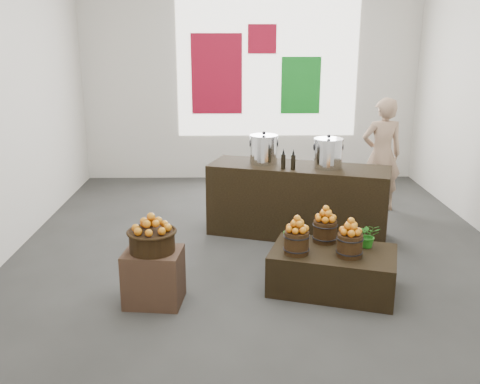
{
  "coord_description": "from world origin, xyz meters",
  "views": [
    {
      "loc": [
        -0.36,
        -6.21,
        2.51
      ],
      "look_at": [
        -0.26,
        -0.4,
        0.84
      ],
      "focal_mm": 40.0,
      "sensor_mm": 36.0,
      "label": 1
    }
  ],
  "objects_px": {
    "display_table": "(333,270)",
    "stock_pot_left": "(264,150)",
    "stock_pot_center": "(328,154)",
    "shopper": "(381,155)",
    "crate": "(154,277)",
    "counter": "(298,201)",
    "wicker_basket": "(152,241)"
  },
  "relations": [
    {
      "from": "stock_pot_left",
      "to": "shopper",
      "type": "distance_m",
      "value": 2.05
    },
    {
      "from": "wicker_basket",
      "to": "stock_pot_center",
      "type": "height_order",
      "value": "stock_pot_center"
    },
    {
      "from": "stock_pot_center",
      "to": "display_table",
      "type": "bearing_deg",
      "value": -96.76
    },
    {
      "from": "display_table",
      "to": "shopper",
      "type": "distance_m",
      "value": 3.01
    },
    {
      "from": "crate",
      "to": "counter",
      "type": "xyz_separation_m",
      "value": [
        1.63,
        1.87,
        0.2
      ]
    },
    {
      "from": "display_table",
      "to": "counter",
      "type": "distance_m",
      "value": 1.65
    },
    {
      "from": "crate",
      "to": "stock_pot_left",
      "type": "bearing_deg",
      "value": 59.48
    },
    {
      "from": "wicker_basket",
      "to": "stock_pot_center",
      "type": "bearing_deg",
      "value": 41.58
    },
    {
      "from": "wicker_basket",
      "to": "shopper",
      "type": "bearing_deg",
      "value": 44.36
    },
    {
      "from": "display_table",
      "to": "stock_pot_left",
      "type": "bearing_deg",
      "value": 126.51
    },
    {
      "from": "counter",
      "to": "stock_pot_center",
      "type": "height_order",
      "value": "stock_pot_center"
    },
    {
      "from": "stock_pot_center",
      "to": "shopper",
      "type": "height_order",
      "value": "shopper"
    },
    {
      "from": "stock_pot_left",
      "to": "stock_pot_center",
      "type": "bearing_deg",
      "value": -17.91
    },
    {
      "from": "stock_pot_center",
      "to": "crate",
      "type": "bearing_deg",
      "value": -138.42
    },
    {
      "from": "stock_pot_left",
      "to": "crate",
      "type": "bearing_deg",
      "value": -120.52
    },
    {
      "from": "wicker_basket",
      "to": "shopper",
      "type": "relative_size",
      "value": 0.26
    },
    {
      "from": "crate",
      "to": "wicker_basket",
      "type": "xyz_separation_m",
      "value": [
        0.0,
        0.0,
        0.37
      ]
    },
    {
      "from": "wicker_basket",
      "to": "crate",
      "type": "bearing_deg",
      "value": 0.0
    },
    {
      "from": "stock_pot_left",
      "to": "stock_pot_center",
      "type": "xyz_separation_m",
      "value": [
        0.79,
        -0.26,
        0.0
      ]
    },
    {
      "from": "counter",
      "to": "stock_pot_center",
      "type": "relative_size",
      "value": 6.47
    },
    {
      "from": "wicker_basket",
      "to": "stock_pot_left",
      "type": "height_order",
      "value": "stock_pot_left"
    },
    {
      "from": "display_table",
      "to": "shopper",
      "type": "xyz_separation_m",
      "value": [
        1.2,
        2.68,
        0.63
      ]
    },
    {
      "from": "display_table",
      "to": "wicker_basket",
      "type": "bearing_deg",
      "value": -154.88
    },
    {
      "from": "stock_pot_left",
      "to": "shopper",
      "type": "bearing_deg",
      "value": 26.88
    },
    {
      "from": "stock_pot_center",
      "to": "shopper",
      "type": "xyz_separation_m",
      "value": [
        1.02,
        1.17,
        -0.27
      ]
    },
    {
      "from": "counter",
      "to": "stock_pot_center",
      "type": "distance_m",
      "value": 0.74
    },
    {
      "from": "display_table",
      "to": "stock_pot_center",
      "type": "distance_m",
      "value": 1.77
    },
    {
      "from": "crate",
      "to": "shopper",
      "type": "xyz_separation_m",
      "value": [
        3.0,
        2.93,
        0.58
      ]
    },
    {
      "from": "display_table",
      "to": "stock_pot_center",
      "type": "relative_size",
      "value": 3.52
    },
    {
      "from": "wicker_basket",
      "to": "stock_pot_left",
      "type": "xyz_separation_m",
      "value": [
        1.19,
        2.01,
        0.47
      ]
    },
    {
      "from": "wicker_basket",
      "to": "shopper",
      "type": "distance_m",
      "value": 4.2
    },
    {
      "from": "display_table",
      "to": "stock_pot_left",
      "type": "xyz_separation_m",
      "value": [
        -0.61,
        1.77,
        0.9
      ]
    }
  ]
}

